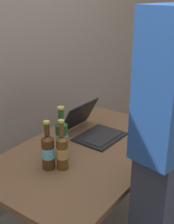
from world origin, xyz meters
TOP-DOWN VIEW (x-y plane):
  - desk at (0.00, 0.00)m, footprint 1.27×0.77m
  - laptop at (0.18, 0.09)m, footprint 0.32×0.37m
  - beer_bottle_amber at (-0.29, 0.05)m, footprint 0.07×0.07m
  - beer_bottle_dark at (-0.16, 0.07)m, footprint 0.07×0.07m
  - beer_bottle_green at (-0.25, -0.01)m, footprint 0.06×0.06m
  - person_figure at (-0.15, -0.57)m, footprint 0.45×0.33m
  - back_wall at (0.00, 0.71)m, footprint 6.00×0.10m

SIDE VIEW (x-z plane):
  - desk at x=0.00m, z-range 0.22..0.93m
  - laptop at x=0.18m, z-range 0.64..0.86m
  - beer_bottle_amber at x=-0.29m, z-range 0.67..0.95m
  - beer_bottle_green at x=-0.25m, z-range 0.67..0.95m
  - beer_bottle_dark at x=-0.16m, z-range 0.67..0.98m
  - person_figure at x=-0.15m, z-range 0.04..1.86m
  - back_wall at x=0.00m, z-range 0.00..2.60m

